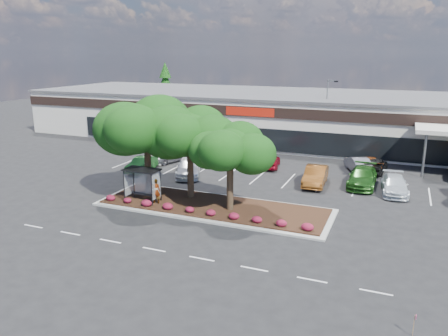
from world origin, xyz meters
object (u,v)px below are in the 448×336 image
at_px(survey_stake, 414,322).
at_px(car_0, 141,164).
at_px(light_pole, 326,120).
at_px(car_1, 170,155).

relative_size(survey_stake, car_0, 0.23).
distance_m(light_pole, car_0, 22.96).
bearing_deg(car_1, light_pole, 59.63).
xyz_separation_m(car_0, car_1, (0.67, 4.64, 0.04)).
bearing_deg(light_pole, survey_stake, -74.46).
relative_size(car_0, car_1, 0.83).
height_order(light_pole, car_1, light_pole).
height_order(car_0, car_1, car_1).
height_order(light_pole, car_0, light_pole).
bearing_deg(light_pole, car_0, -132.39).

